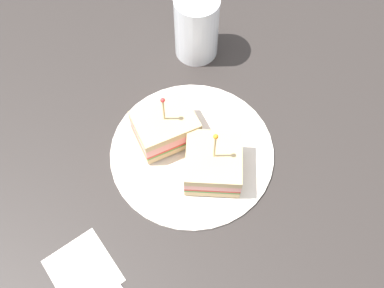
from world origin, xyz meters
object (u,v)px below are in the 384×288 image
object	(u,v)px
napkin	(83,271)
fork	(110,284)
sandwich_half_back	(164,130)
plate	(192,151)
drink_glass	(196,30)
sandwich_half_front	(213,163)

from	to	relation	value
napkin	fork	size ratio (longest dim) A/B	0.72
sandwich_half_back	plate	bearing A→B (deg)	95.19
sandwich_half_back	fork	size ratio (longest dim) A/B	0.90
drink_glass	fork	xyz separation A→B (cm)	(41.00, 11.64, -5.01)
sandwich_half_back	fork	bearing A→B (deg)	15.16
plate	napkin	bearing A→B (deg)	-7.21
plate	fork	world-z (taller)	plate
sandwich_half_back	napkin	distance (cm)	23.47
drink_glass	plate	bearing A→B (deg)	29.94
plate	drink_glass	distance (cm)	21.23
plate	drink_glass	xyz separation A→B (cm)	(-17.93, -10.33, 4.78)
sandwich_half_back	drink_glass	distance (cm)	19.26
plate	napkin	distance (cm)	23.79
drink_glass	napkin	size ratio (longest dim) A/B	1.31
sandwich_half_front	drink_glass	world-z (taller)	drink_glass
plate	sandwich_half_front	world-z (taller)	sandwich_half_front
sandwich_half_front	fork	distance (cm)	22.26
sandwich_half_back	fork	xyz separation A→B (cm)	(22.64, 6.13, -3.23)
sandwich_half_back	fork	world-z (taller)	sandwich_half_back
sandwich_half_front	fork	xyz separation A→B (cm)	(21.82, -3.18, -3.05)
plate	drink_glass	bearing A→B (deg)	-150.06
sandwich_half_front	drink_glass	size ratio (longest dim) A/B	0.96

